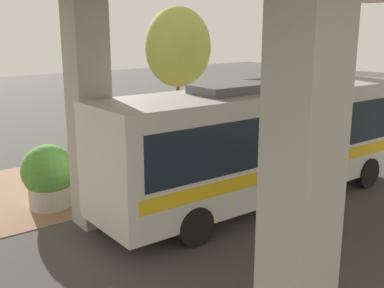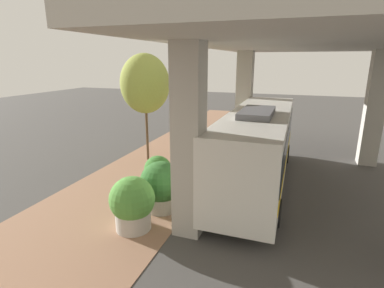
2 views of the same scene
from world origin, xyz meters
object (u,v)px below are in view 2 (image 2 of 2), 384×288
Objects in this scene: fire_hydrant at (208,151)px; street_tree_near at (145,84)px; bus at (258,143)px; planter_extra at (158,173)px; planter_back at (193,167)px; planter_front at (132,204)px; planter_middle at (161,186)px.

fire_hydrant is 0.19× the size of street_tree_near.
bus reaches higher than planter_extra.
planter_back reaches higher than planter_extra.
planter_front is 1.22× the size of planter_back.
bus is at bearing 50.10° from planter_middle.
planter_extra is at bearing 119.30° from planter_middle.
planter_back is 0.26× the size of street_tree_near.
bus is 3.18m from planter_back.
planter_back is at bearing -164.24° from bus.
planter_front is 1.62m from planter_middle.
planter_back is at bearing 41.88° from planter_extra.
planter_middle reaches higher than planter_back.
planter_front is 8.21m from street_tree_near.
street_tree_near is at bearing 113.79° from planter_front.
fire_hydrant is 5.14m from street_tree_near.
planter_back is (0.28, 2.92, -0.21)m from planter_middle.
planter_extra is at bearing 101.43° from planter_front.
fire_hydrant is 0.59× the size of planter_front.
planter_middle is 7.08m from street_tree_near.
fire_hydrant is at bearing 95.15° from planter_back.
bus is 4.95m from planter_middle.
street_tree_near is at bearing 122.38° from planter_middle.
planter_middle reaches higher than planter_extra.
fire_hydrant is at bearing 87.91° from planter_front.
planter_extra is 0.26× the size of street_tree_near.
bus is 9.52× the size of fire_hydrant.
bus is 6.98× the size of planter_extra.
street_tree_near is (-2.33, 3.48, 3.62)m from planter_extra.
street_tree_near reaches higher than planter_middle.
fire_hydrant is 0.73× the size of planter_extra.
planter_extra is at bearing -138.12° from planter_back.
planter_front is at bearing -78.57° from planter_extra.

